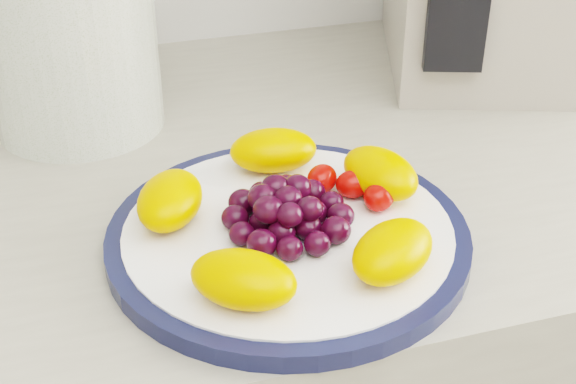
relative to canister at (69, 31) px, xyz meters
name	(u,v)px	position (x,y,z in m)	size (l,w,h in m)	color
plate_rim	(288,237)	(0.14, -0.26, -0.09)	(0.29, 0.29, 0.01)	#121736
plate_face	(288,236)	(0.14, -0.26, -0.09)	(0.26, 0.26, 0.02)	white
canister	(69,31)	(0.00, 0.00, 0.00)	(0.17, 0.17, 0.20)	#435C1C
fruit_plate	(295,206)	(0.15, -0.26, -0.07)	(0.25, 0.24, 0.04)	#FF8B00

